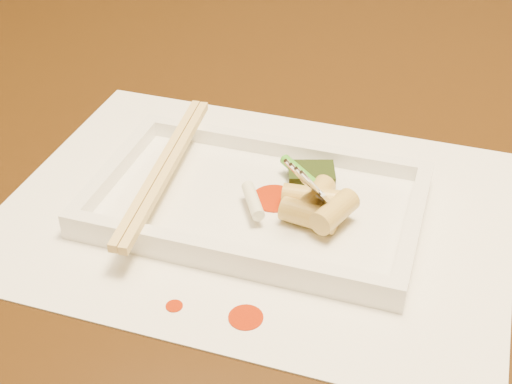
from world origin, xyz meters
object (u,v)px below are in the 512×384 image
(fork, at_px, (354,125))
(placemat, at_px, (256,211))
(plate_base, at_px, (256,206))
(table, at_px, (315,227))
(chopstick_a, at_px, (160,166))

(fork, bearing_deg, placemat, -165.58)
(placemat, height_order, plate_base, plate_base)
(plate_base, xyz_separation_m, fork, (0.07, 0.02, 0.08))
(fork, bearing_deg, table, 114.44)
(placemat, distance_m, plate_base, 0.00)
(table, distance_m, plate_base, 0.16)
(placemat, height_order, chopstick_a, chopstick_a)
(fork, bearing_deg, chopstick_a, -173.25)
(chopstick_a, bearing_deg, placemat, -0.00)
(table, bearing_deg, placemat, -101.96)
(table, relative_size, chopstick_a, 6.63)
(placemat, height_order, fork, fork)
(placemat, xyz_separation_m, chopstick_a, (-0.08, 0.00, 0.03))
(table, bearing_deg, plate_base, -101.96)
(plate_base, bearing_deg, chopstick_a, 180.00)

